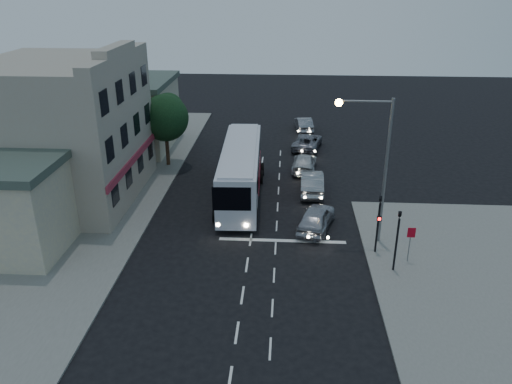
# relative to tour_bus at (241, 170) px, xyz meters

# --- Properties ---
(ground) EXTENTS (120.00, 120.00, 0.00)m
(ground) POSITION_rel_tour_bus_xyz_m (1.21, -8.80, -2.12)
(ground) COLOR black
(sidewalk_near) EXTENTS (12.00, 24.00, 0.12)m
(sidewalk_near) POSITION_rel_tour_bus_xyz_m (14.21, -12.80, -2.06)
(sidewalk_near) COLOR slate
(sidewalk_near) RESTS_ON ground
(sidewalk_far) EXTENTS (12.00, 50.00, 0.12)m
(sidewalk_far) POSITION_rel_tour_bus_xyz_m (-11.79, -0.80, -2.06)
(sidewalk_far) COLOR slate
(sidewalk_far) RESTS_ON ground
(road_markings) EXTENTS (8.00, 30.55, 0.01)m
(road_markings) POSITION_rel_tour_bus_xyz_m (2.50, -5.49, -2.11)
(road_markings) COLOR silver
(road_markings) RESTS_ON ground
(tour_bus) EXTENTS (3.09, 12.83, 3.92)m
(tour_bus) POSITION_rel_tour_bus_xyz_m (0.00, 0.00, 0.00)
(tour_bus) COLOR silver
(tour_bus) RESTS_ON ground
(car_suv) EXTENTS (3.07, 4.94, 1.57)m
(car_suv) POSITION_rel_tour_bus_xyz_m (5.41, -5.00, -1.33)
(car_suv) COLOR #A0A2AB
(car_suv) RESTS_ON ground
(car_sedan_a) EXTENTS (1.82, 4.93, 1.61)m
(car_sedan_a) POSITION_rel_tour_bus_xyz_m (5.37, 1.06, -1.31)
(car_sedan_a) COLOR gray
(car_sedan_a) RESTS_ON ground
(car_sedan_b) EXTENTS (2.40, 4.90, 1.37)m
(car_sedan_b) POSITION_rel_tour_bus_xyz_m (4.92, 5.82, -1.43)
(car_sedan_b) COLOR silver
(car_sedan_b) RESTS_ON ground
(car_sedan_c) EXTENTS (3.33, 5.51, 1.43)m
(car_sedan_c) POSITION_rel_tour_bus_xyz_m (5.37, 11.70, -1.40)
(car_sedan_c) COLOR gray
(car_sedan_c) RESTS_ON ground
(car_extra) EXTENTS (2.10, 4.65, 1.48)m
(car_extra) POSITION_rel_tour_bus_xyz_m (5.16, 17.77, -1.38)
(car_extra) COLOR gray
(car_extra) RESTS_ON ground
(traffic_signal_main) EXTENTS (0.25, 0.35, 4.10)m
(traffic_signal_main) POSITION_rel_tour_bus_xyz_m (8.81, -8.02, 0.30)
(traffic_signal_main) COLOR black
(traffic_signal_main) RESTS_ON sidewalk_near
(traffic_signal_side) EXTENTS (0.18, 0.15, 4.10)m
(traffic_signal_side) POSITION_rel_tour_bus_xyz_m (9.51, -10.00, 0.30)
(traffic_signal_side) COLOR black
(traffic_signal_side) RESTS_ON sidewalk_near
(regulatory_sign) EXTENTS (0.45, 0.12, 2.20)m
(regulatory_sign) POSITION_rel_tour_bus_xyz_m (10.51, -9.04, -0.52)
(regulatory_sign) COLOR slate
(regulatory_sign) RESTS_ON sidewalk_near
(streetlight) EXTENTS (3.32, 0.44, 9.00)m
(streetlight) POSITION_rel_tour_bus_xyz_m (8.56, -6.60, 3.62)
(streetlight) COLOR slate
(streetlight) RESTS_ON sidewalk_near
(main_building) EXTENTS (10.12, 12.00, 11.00)m
(main_building) POSITION_rel_tour_bus_xyz_m (-12.74, -0.80, 3.04)
(main_building) COLOR #A29481
(main_building) RESTS_ON sidewalk_far
(low_building_north) EXTENTS (9.40, 9.40, 6.50)m
(low_building_north) POSITION_rel_tour_bus_xyz_m (-12.29, 11.20, 1.27)
(low_building_north) COLOR #ADA698
(low_building_north) RESTS_ON sidewalk_far
(street_tree) EXTENTS (4.00, 4.00, 6.20)m
(street_tree) POSITION_rel_tour_bus_xyz_m (-6.99, 6.22, 2.38)
(street_tree) COLOR black
(street_tree) RESTS_ON sidewalk_far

